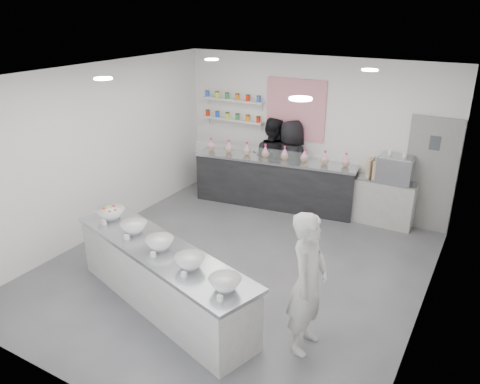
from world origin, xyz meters
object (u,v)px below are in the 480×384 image
at_px(back_bar, 274,182).
at_px(staff_left, 271,160).
at_px(prep_counter, 162,278).
at_px(espresso_ledge, 381,202).
at_px(woman_prep, 308,283).
at_px(espresso_machine, 395,169).
at_px(staff_right, 291,163).

xyz_separation_m(back_bar, staff_left, (-0.20, 0.25, 0.38)).
xyz_separation_m(prep_counter, back_bar, (-0.21, 3.88, 0.06)).
distance_m(prep_counter, espresso_ledge, 4.53).
bearing_deg(prep_counter, back_bar, 110.10).
bearing_deg(woman_prep, espresso_machine, -1.42).
relative_size(prep_counter, staff_right, 1.84).
relative_size(espresso_machine, staff_left, 0.34).
xyz_separation_m(espresso_ledge, staff_left, (-2.31, 0.02, 0.44)).
xyz_separation_m(prep_counter, espresso_ledge, (1.90, 4.11, 0.00)).
bearing_deg(espresso_ledge, back_bar, -173.70).
distance_m(prep_counter, espresso_machine, 4.66).
relative_size(espresso_ledge, woman_prep, 0.67).
height_order(back_bar, woman_prep, woman_prep).
xyz_separation_m(back_bar, espresso_machine, (2.30, 0.23, 0.62)).
xyz_separation_m(prep_counter, staff_left, (-0.41, 4.13, 0.44)).
bearing_deg(espresso_machine, staff_left, 179.62).
xyz_separation_m(espresso_machine, staff_left, (-2.50, 0.02, -0.23)).
distance_m(back_bar, espresso_machine, 2.39).
relative_size(espresso_machine, staff_right, 0.34).
bearing_deg(espresso_machine, woman_prep, -91.15).
relative_size(espresso_ledge, staff_left, 0.67).
height_order(prep_counter, woman_prep, woman_prep).
distance_m(prep_counter, staff_left, 4.17).
bearing_deg(staff_left, woman_prep, 115.37).
bearing_deg(staff_right, espresso_ledge, -161.23).
distance_m(espresso_ledge, staff_left, 2.36).
height_order(woman_prep, staff_left, same).
distance_m(espresso_ledge, staff_right, 1.93).
height_order(back_bar, espresso_ledge, back_bar).
bearing_deg(staff_right, staff_left, 19.27).
relative_size(staff_left, staff_right, 1.00).
relative_size(prep_counter, espresso_machine, 5.34).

